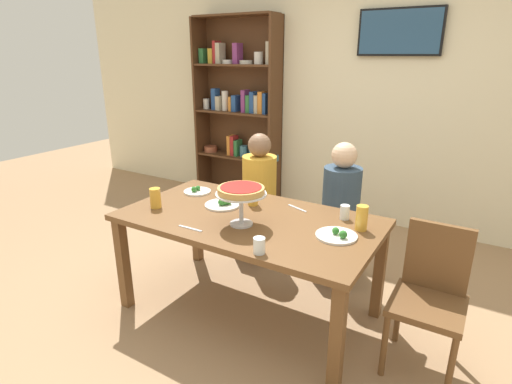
% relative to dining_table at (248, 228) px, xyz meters
% --- Properties ---
extents(ground_plane, '(12.00, 12.00, 0.00)m').
position_rel_dining_table_xyz_m(ground_plane, '(0.00, 0.00, -0.66)').
color(ground_plane, '#9E7A56').
extents(rear_partition, '(8.00, 0.12, 2.80)m').
position_rel_dining_table_xyz_m(rear_partition, '(0.00, 2.20, 0.74)').
color(rear_partition, beige).
rests_on(rear_partition, ground_plane).
extents(dining_table, '(1.74, 0.96, 0.74)m').
position_rel_dining_table_xyz_m(dining_table, '(0.00, 0.00, 0.00)').
color(dining_table, brown).
rests_on(dining_table, ground_plane).
extents(bookshelf, '(1.13, 0.30, 2.21)m').
position_rel_dining_table_xyz_m(bookshelf, '(-1.40, 2.02, 0.48)').
color(bookshelf, '#4C2D19').
rests_on(bookshelf, ground_plane).
extents(television, '(0.79, 0.05, 0.44)m').
position_rel_dining_table_xyz_m(television, '(0.39, 2.11, 1.33)').
color(television, black).
extents(diner_far_left, '(0.34, 0.34, 1.15)m').
position_rel_dining_table_xyz_m(diner_far_left, '(-0.37, 0.78, -0.17)').
color(diner_far_left, '#382D28').
rests_on(diner_far_left, ground_plane).
extents(diner_far_right, '(0.34, 0.34, 1.15)m').
position_rel_dining_table_xyz_m(diner_far_right, '(0.37, 0.80, -0.17)').
color(diner_far_right, '#382D28').
rests_on(diner_far_right, ground_plane).
extents(chair_head_east, '(0.40, 0.40, 0.87)m').
position_rel_dining_table_xyz_m(chair_head_east, '(1.18, 0.11, -0.17)').
color(chair_head_east, brown).
rests_on(chair_head_east, ground_plane).
extents(deep_dish_pizza_stand, '(0.33, 0.33, 0.26)m').
position_rel_dining_table_xyz_m(deep_dish_pizza_stand, '(0.03, -0.13, 0.30)').
color(deep_dish_pizza_stand, silver).
rests_on(deep_dish_pizza_stand, dining_table).
extents(salad_plate_near_diner, '(0.25, 0.25, 0.06)m').
position_rel_dining_table_xyz_m(salad_plate_near_diner, '(0.63, 0.01, 0.10)').
color(salad_plate_near_diner, white).
rests_on(salad_plate_near_diner, dining_table).
extents(salad_plate_far_diner, '(0.26, 0.26, 0.07)m').
position_rel_dining_table_xyz_m(salad_plate_far_diner, '(-0.27, 0.08, 0.10)').
color(salad_plate_far_diner, white).
rests_on(salad_plate_far_diner, dining_table).
extents(salad_plate_spare, '(0.22, 0.22, 0.06)m').
position_rel_dining_table_xyz_m(salad_plate_spare, '(-0.62, 0.22, 0.10)').
color(salad_plate_spare, white).
rests_on(salad_plate_spare, dining_table).
extents(beer_glass_amber_tall, '(0.08, 0.08, 0.16)m').
position_rel_dining_table_xyz_m(beer_glass_amber_tall, '(0.72, 0.19, 0.16)').
color(beer_glass_amber_tall, gold).
rests_on(beer_glass_amber_tall, dining_table).
extents(beer_glass_amber_short, '(0.08, 0.08, 0.14)m').
position_rel_dining_table_xyz_m(beer_glass_amber_short, '(-0.67, -0.19, 0.16)').
color(beer_glass_amber_short, gold).
rests_on(beer_glass_amber_short, dining_table).
extents(beer_glass_amber_spare, '(0.08, 0.08, 0.17)m').
position_rel_dining_table_xyz_m(beer_glass_amber_spare, '(-0.10, 0.21, 0.17)').
color(beer_glass_amber_spare, gold).
rests_on(beer_glass_amber_spare, dining_table).
extents(water_glass_clear_near, '(0.07, 0.07, 0.09)m').
position_rel_dining_table_xyz_m(water_glass_clear_near, '(0.33, -0.41, 0.13)').
color(water_glass_clear_near, white).
rests_on(water_glass_clear_near, dining_table).
extents(water_glass_clear_far, '(0.06, 0.06, 0.10)m').
position_rel_dining_table_xyz_m(water_glass_clear_far, '(0.57, 0.30, 0.13)').
color(water_glass_clear_far, white).
rests_on(water_glass_clear_far, dining_table).
extents(cutlery_fork_near, '(0.18, 0.05, 0.00)m').
position_rel_dining_table_xyz_m(cutlery_fork_near, '(-0.22, 0.40, 0.09)').
color(cutlery_fork_near, silver).
rests_on(cutlery_fork_near, dining_table).
extents(cutlery_knife_near, '(0.18, 0.02, 0.00)m').
position_rel_dining_table_xyz_m(cutlery_knife_near, '(-0.21, -0.36, 0.09)').
color(cutlery_knife_near, silver).
rests_on(cutlery_knife_near, dining_table).
extents(cutlery_fork_far, '(0.17, 0.08, 0.00)m').
position_rel_dining_table_xyz_m(cutlery_fork_far, '(0.22, 0.31, 0.09)').
color(cutlery_fork_far, silver).
rests_on(cutlery_fork_far, dining_table).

